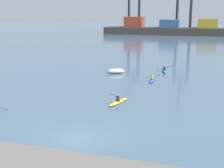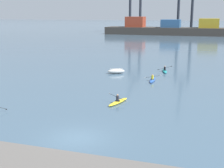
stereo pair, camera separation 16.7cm
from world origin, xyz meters
name	(u,v)px [view 2 (the right image)]	position (x,y,z in m)	size (l,w,h in m)	color
ground_plane	(77,138)	(0.00, 0.00, 0.00)	(800.00, 800.00, 0.00)	#425B70
container_barge	(170,29)	(-7.39, 113.36, 2.49)	(55.77, 10.11, 7.55)	#38332D
capsized_dinghy	(116,71)	(-4.35, 24.18, 0.35)	(2.82, 2.16, 0.76)	beige
kayak_yellow	(118,101)	(0.33, 9.36, 0.17)	(2.17, 3.44, 0.95)	yellow
kayak_blue	(152,80)	(1.79, 20.63, 0.17)	(2.25, 3.42, 0.95)	#2856B2
kayak_teal	(165,71)	(2.41, 27.75, 0.17)	(2.18, 3.45, 0.97)	teal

